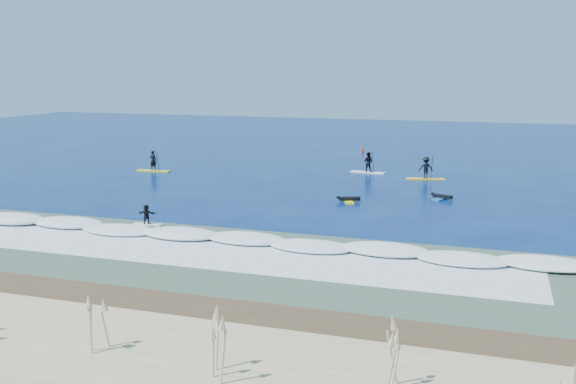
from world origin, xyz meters
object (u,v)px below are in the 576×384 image
(sup_paddler_right, at_px, (426,169))
(wave_surfer, at_px, (147,216))
(prone_paddler_far, at_px, (442,197))
(sup_paddler_center, at_px, (368,164))
(sup_paddler_left, at_px, (153,164))
(prone_paddler_near, at_px, (348,199))
(marker_buoy, at_px, (362,150))

(sup_paddler_right, distance_m, wave_surfer, 27.32)
(prone_paddler_far, bearing_deg, wave_surfer, 151.89)
(sup_paddler_center, bearing_deg, prone_paddler_far, -47.04)
(sup_paddler_left, xyz_separation_m, prone_paddler_near, (20.90, -8.11, -0.57))
(prone_paddler_near, relative_size, prone_paddler_far, 1.04)
(sup_paddler_center, height_order, prone_paddler_near, sup_paddler_center)
(sup_paddler_center, bearing_deg, sup_paddler_left, -157.87)
(prone_paddler_far, distance_m, wave_surfer, 22.21)
(sup_paddler_left, height_order, prone_paddler_far, sup_paddler_left)
(marker_buoy, bearing_deg, sup_paddler_right, -60.75)
(prone_paddler_far, bearing_deg, sup_paddler_right, 34.23)
(sup_paddler_left, xyz_separation_m, wave_surfer, (10.80, -19.74, 0.03))
(wave_surfer, bearing_deg, sup_paddler_left, 109.95)
(sup_paddler_left, bearing_deg, sup_paddler_right, 4.68)
(prone_paddler_far, height_order, wave_surfer, wave_surfer)
(sup_paddler_center, bearing_deg, marker_buoy, 110.32)
(prone_paddler_near, xyz_separation_m, marker_buoy, (-4.57, 27.52, 0.16))
(marker_buoy, bearing_deg, wave_surfer, -98.04)
(sup_paddler_left, xyz_separation_m, marker_buoy, (16.33, 19.41, -0.41))
(sup_paddler_right, relative_size, prone_paddler_far, 1.57)
(prone_paddler_near, bearing_deg, sup_paddler_right, -41.89)
(sup_paddler_left, distance_m, marker_buoy, 25.37)
(wave_surfer, bearing_deg, sup_paddler_right, 49.25)
(sup_paddler_left, bearing_deg, sup_paddler_center, 12.42)
(sup_paddler_center, relative_size, prone_paddler_near, 1.46)
(sup_paddler_left, relative_size, sup_paddler_right, 0.97)
(sup_paddler_left, distance_m, prone_paddler_far, 27.84)
(sup_paddler_center, xyz_separation_m, prone_paddler_far, (7.66, -10.44, -0.71))
(sup_paddler_center, relative_size, sup_paddler_right, 0.97)
(sup_paddler_left, distance_m, prone_paddler_near, 22.43)
(wave_surfer, bearing_deg, marker_buoy, 73.23)
(sup_paddler_center, height_order, prone_paddler_far, sup_paddler_center)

